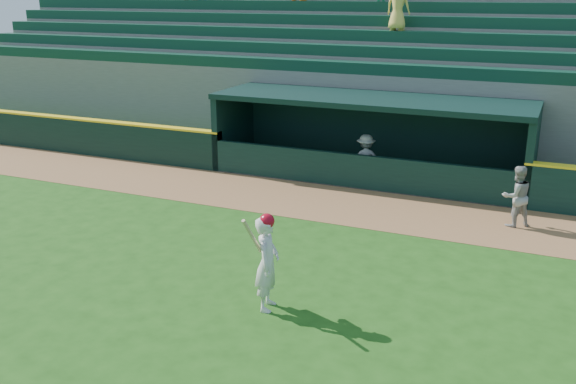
% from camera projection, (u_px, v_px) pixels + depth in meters
% --- Properties ---
extents(ground, '(120.00, 120.00, 0.00)m').
position_uv_depth(ground, '(256.00, 276.00, 12.88)').
color(ground, '#1E4C13').
rests_on(ground, ground).
extents(warning_track, '(40.00, 3.00, 0.01)m').
position_uv_depth(warning_track, '(337.00, 204.00, 17.15)').
color(warning_track, brown).
rests_on(warning_track, ground).
extents(field_wall_left, '(15.50, 0.30, 1.20)m').
position_uv_depth(field_wall_left, '(32.00, 131.00, 23.10)').
color(field_wall_left, black).
rests_on(field_wall_left, ground).
extents(wall_stripe_left, '(15.50, 0.32, 0.06)m').
position_uv_depth(wall_stripe_left, '(30.00, 114.00, 22.91)').
color(wall_stripe_left, yellow).
rests_on(wall_stripe_left, field_wall_left).
extents(dugout_player_front, '(0.93, 0.89, 1.51)m').
position_uv_depth(dugout_player_front, '(516.00, 196.00, 15.36)').
color(dugout_player_front, gray).
rests_on(dugout_player_front, ground).
extents(dugout_player_inside, '(1.09, 0.87, 1.47)m').
position_uv_depth(dugout_player_inside, '(366.00, 159.00, 18.77)').
color(dugout_player_inside, gray).
rests_on(dugout_player_inside, ground).
extents(dugout, '(9.40, 2.80, 2.46)m').
position_uv_depth(dugout, '(372.00, 132.00, 19.45)').
color(dugout, slate).
rests_on(dugout, ground).
extents(stands, '(34.50, 6.25, 7.57)m').
position_uv_depth(stands, '(409.00, 79.00, 23.14)').
color(stands, slate).
rests_on(stands, ground).
extents(batter_at_plate, '(0.54, 0.83, 1.82)m').
position_uv_depth(batter_at_plate, '(267.00, 262.00, 11.31)').
color(batter_at_plate, silver).
rests_on(batter_at_plate, ground).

